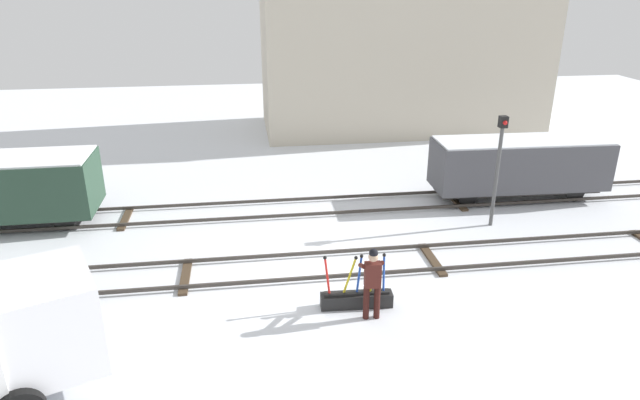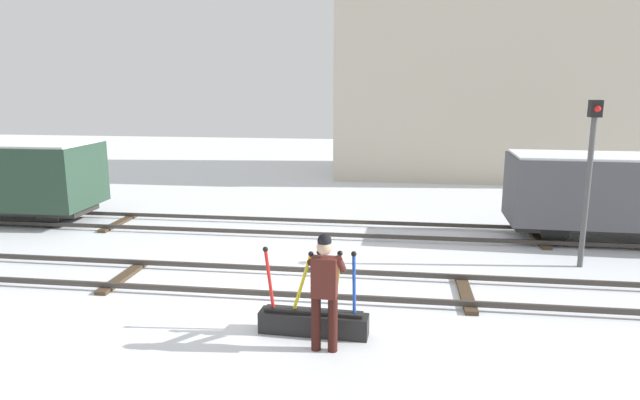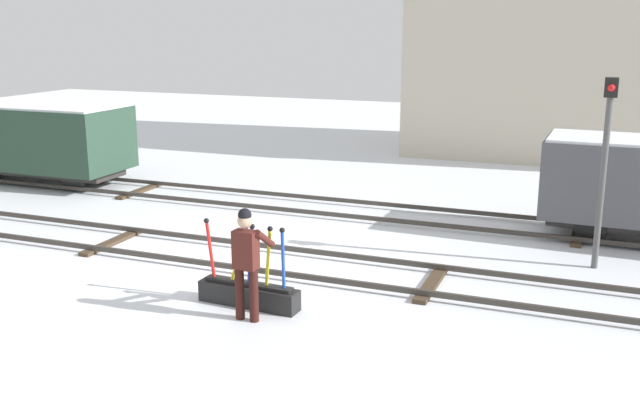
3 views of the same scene
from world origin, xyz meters
TOP-DOWN VIEW (x-y plane):
  - ground_plane at (0.00, 0.00)m, footprint 60.00×60.00m
  - track_main_line at (0.00, 0.00)m, footprint 44.00×1.94m
  - track_siding_near at (0.00, 4.33)m, footprint 44.00×1.94m
  - switch_lever_frame at (0.85, -2.06)m, footprint 1.82×0.45m
  - rail_worker at (1.09, -2.59)m, footprint 0.56×0.70m
  - signal_post at (6.26, 2.15)m, footprint 0.24×0.32m
  - apartment_building at (6.73, 15.51)m, footprint 14.76×6.35m
  - freight_car_mid_siding at (8.18, 4.33)m, footprint 6.34×2.09m

SIDE VIEW (x-z plane):
  - ground_plane at x=0.00m, z-range 0.00..0.00m
  - track_main_line at x=0.00m, z-range 0.02..0.20m
  - track_siding_near at x=0.00m, z-range 0.02..0.20m
  - switch_lever_frame at x=0.85m, z-range -0.47..0.98m
  - rail_worker at x=1.09m, z-range 0.14..2.00m
  - freight_car_mid_siding at x=8.18m, z-range 0.18..2.45m
  - signal_post at x=6.26m, z-range 0.43..4.12m
  - apartment_building at x=6.73m, z-range 0.01..11.15m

